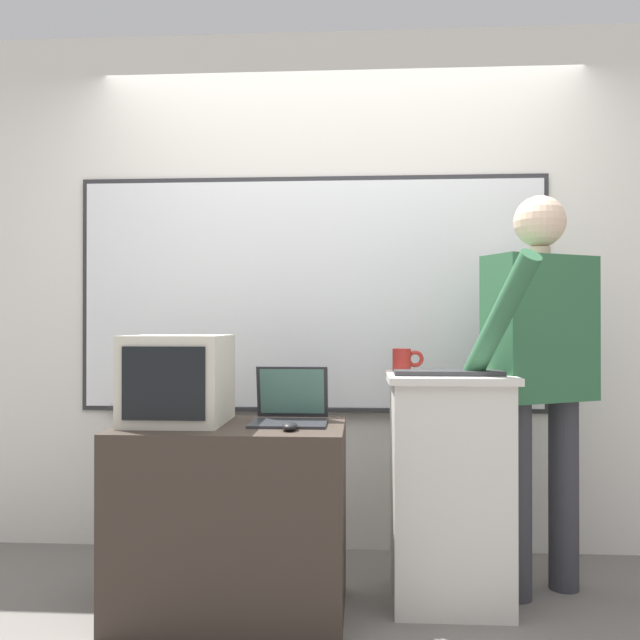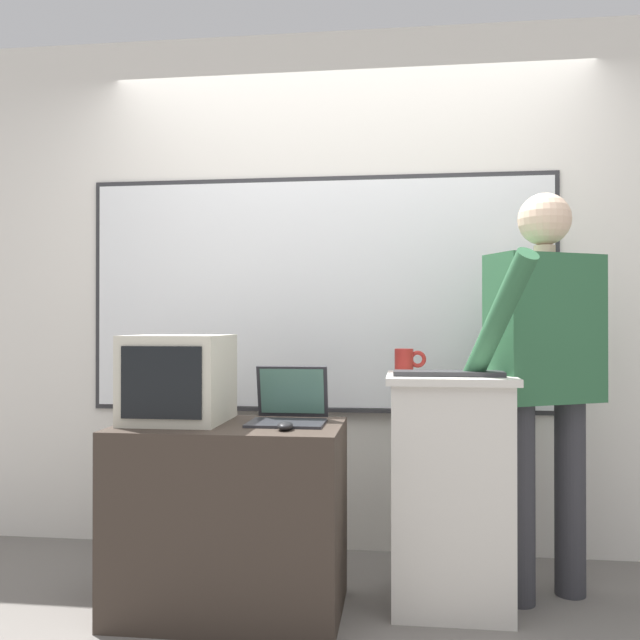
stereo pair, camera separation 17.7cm
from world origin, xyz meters
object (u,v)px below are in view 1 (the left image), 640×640
object	(u,v)px
wireless_keyboard	(448,373)
coffee_mug	(403,360)
computer_mouse_by_laptop	(290,426)
side_desk	(231,519)
lectern_podium	(449,487)
crt_monitor	(178,379)
person_presenter	(540,359)
laptop	(291,406)

from	to	relation	value
wireless_keyboard	coffee_mug	distance (m)	0.28
wireless_keyboard	computer_mouse_by_laptop	distance (m)	0.70
wireless_keyboard	coffee_mug	size ratio (longest dim) A/B	3.19
side_desk	coffee_mug	xyz separation A→B (m)	(0.72, 0.33, 0.63)
coffee_mug	wireless_keyboard	bearing A→B (deg)	-52.07
lectern_podium	coffee_mug	xyz separation A→B (m)	(-0.18, 0.16, 0.53)
lectern_podium	wireless_keyboard	size ratio (longest dim) A/B	2.16
lectern_podium	coffee_mug	distance (m)	0.58
lectern_podium	crt_monitor	size ratio (longest dim) A/B	2.26
wireless_keyboard	crt_monitor	distance (m)	1.12
side_desk	coffee_mug	bearing A→B (deg)	24.51
coffee_mug	side_desk	bearing A→B (deg)	-155.49
person_presenter	computer_mouse_by_laptop	size ratio (longest dim) A/B	17.32
lectern_podium	computer_mouse_by_laptop	bearing A→B (deg)	-155.41
person_presenter	laptop	bearing A→B (deg)	162.20
lectern_podium	person_presenter	size ratio (longest dim) A/B	0.55
side_desk	laptop	xyz separation A→B (m)	(0.23, 0.10, 0.45)
laptop	wireless_keyboard	xyz separation A→B (m)	(0.65, 0.01, 0.14)
laptop	computer_mouse_by_laptop	size ratio (longest dim) A/B	3.10
computer_mouse_by_laptop	coffee_mug	xyz separation A→B (m)	(0.46, 0.46, 0.23)
side_desk	crt_monitor	size ratio (longest dim) A/B	2.16
wireless_keyboard	computer_mouse_by_laptop	bearing A→B (deg)	-159.55
laptop	crt_monitor	world-z (taller)	crt_monitor
computer_mouse_by_laptop	lectern_podium	bearing A→B (deg)	24.59
lectern_podium	laptop	bearing A→B (deg)	-174.08
lectern_podium	side_desk	size ratio (longest dim) A/B	1.05
crt_monitor	laptop	bearing A→B (deg)	6.49
laptop	person_presenter	bearing A→B (deg)	9.42
computer_mouse_by_laptop	laptop	bearing A→B (deg)	94.91
person_presenter	wireless_keyboard	world-z (taller)	person_presenter
person_presenter	lectern_podium	bearing A→B (deg)	167.73
crt_monitor	coffee_mug	world-z (taller)	crt_monitor
laptop	wireless_keyboard	size ratio (longest dim) A/B	0.70
side_desk	crt_monitor	xyz separation A→B (m)	(-0.23, 0.04, 0.56)
computer_mouse_by_laptop	crt_monitor	xyz separation A→B (m)	(-0.48, 0.17, 0.16)
person_presenter	wireless_keyboard	xyz separation A→B (m)	(-0.42, -0.17, -0.05)
person_presenter	crt_monitor	world-z (taller)	person_presenter
crt_monitor	person_presenter	bearing A→B (deg)	8.54
coffee_mug	lectern_podium	bearing A→B (deg)	-41.76
lectern_podium	coffee_mug	size ratio (longest dim) A/B	6.88
side_desk	crt_monitor	bearing A→B (deg)	169.35
lectern_podium	laptop	size ratio (longest dim) A/B	3.09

